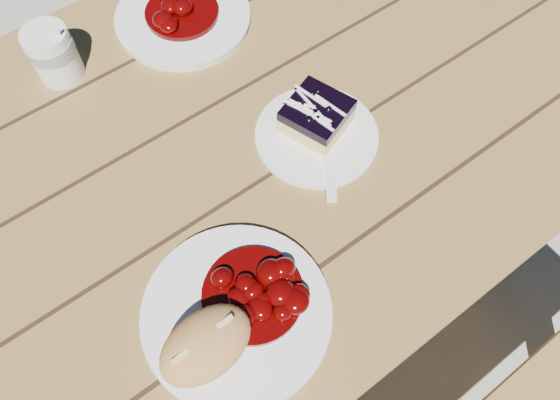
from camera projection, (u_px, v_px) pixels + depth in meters
ground at (150, 368)px, 1.41m from camera, size 60.00×60.00×0.00m
picnic_table at (74, 298)px, 0.89m from camera, size 2.00×1.55×0.75m
main_plate at (237, 314)px, 0.71m from camera, size 0.24×0.24×0.02m
goulash_stew at (252, 291)px, 0.69m from camera, size 0.13×0.13×0.04m
bread_roll at (206, 345)px, 0.65m from camera, size 0.13×0.09×0.06m
dessert_plate at (316, 137)px, 0.84m from camera, size 0.18×0.18×0.01m
blueberry_cake at (317, 116)px, 0.83m from camera, size 0.11×0.11×0.05m
fork_dessert at (329, 165)px, 0.81m from camera, size 0.11×0.15×0.00m
coffee_cup at (53, 54)px, 0.87m from camera, size 0.07×0.07×0.09m
second_plate at (183, 18)px, 0.96m from camera, size 0.23×0.23×0.02m
second_stew at (181, 6)px, 0.93m from camera, size 0.13×0.13×0.04m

